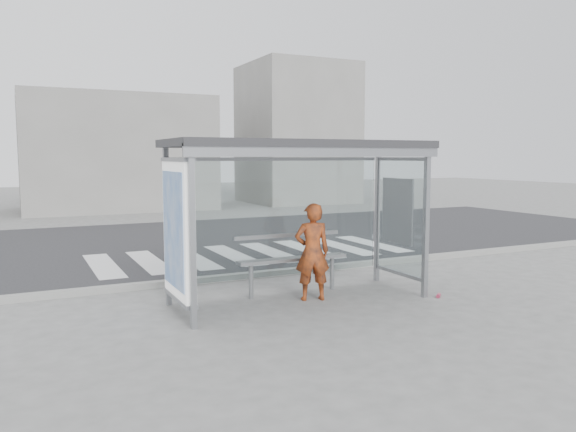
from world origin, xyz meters
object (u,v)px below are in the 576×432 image
object	(u,v)px
soda_can	(439,296)
bus_shelter	(278,181)
bench	(292,259)
person	(312,252)

from	to	relation	value
soda_can	bus_shelter	bearing A→B (deg)	160.94
bus_shelter	soda_can	bearing A→B (deg)	-19.06
bus_shelter	bench	distance (m)	1.52
person	soda_can	bearing A→B (deg)	173.02
bus_shelter	bench	bearing A→B (deg)	42.50
bench	person	bearing A→B (deg)	-78.42
person	bench	bearing A→B (deg)	-63.55
bench	soda_can	world-z (taller)	bench
bench	bus_shelter	bearing A→B (deg)	-137.50
bus_shelter	person	xyz separation A→B (m)	(0.58, -0.09, -1.18)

